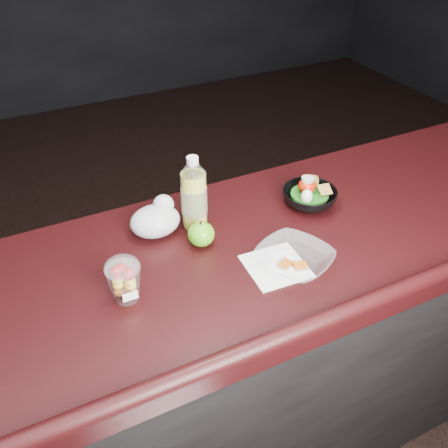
{
  "coord_description": "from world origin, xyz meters",
  "views": [
    {
      "loc": [
        -0.45,
        -0.68,
        1.94
      ],
      "look_at": [
        0.05,
        0.33,
        1.1
      ],
      "focal_mm": 40.0,
      "sensor_mm": 36.0,
      "label": 1
    }
  ],
  "objects_px": {
    "fruit_cup": "(124,279)",
    "snack_bowl": "(309,196)",
    "green_apple": "(201,234)",
    "lemonade_bottle": "(194,198)",
    "takeout_bowl": "(294,260)"
  },
  "relations": [
    {
      "from": "green_apple",
      "to": "lemonade_bottle",
      "type": "bearing_deg",
      "value": 77.06
    },
    {
      "from": "takeout_bowl",
      "to": "lemonade_bottle",
      "type": "bearing_deg",
      "value": 118.53
    },
    {
      "from": "fruit_cup",
      "to": "green_apple",
      "type": "relative_size",
      "value": 1.56
    },
    {
      "from": "green_apple",
      "to": "takeout_bowl",
      "type": "relative_size",
      "value": 0.31
    },
    {
      "from": "green_apple",
      "to": "snack_bowl",
      "type": "bearing_deg",
      "value": 4.74
    },
    {
      "from": "lemonade_bottle",
      "to": "takeout_bowl",
      "type": "xyz_separation_m",
      "value": [
        0.16,
        -0.3,
        -0.07
      ]
    },
    {
      "from": "lemonade_bottle",
      "to": "snack_bowl",
      "type": "height_order",
      "value": "lemonade_bottle"
    },
    {
      "from": "lemonade_bottle",
      "to": "green_apple",
      "type": "relative_size",
      "value": 2.87
    },
    {
      "from": "snack_bowl",
      "to": "takeout_bowl",
      "type": "distance_m",
      "value": 0.32
    },
    {
      "from": "snack_bowl",
      "to": "takeout_bowl",
      "type": "bearing_deg",
      "value": -131.63
    },
    {
      "from": "fruit_cup",
      "to": "takeout_bowl",
      "type": "height_order",
      "value": "fruit_cup"
    },
    {
      "from": "fruit_cup",
      "to": "snack_bowl",
      "type": "height_order",
      "value": "fruit_cup"
    },
    {
      "from": "lemonade_bottle",
      "to": "takeout_bowl",
      "type": "bearing_deg",
      "value": -61.47
    },
    {
      "from": "fruit_cup",
      "to": "takeout_bowl",
      "type": "xyz_separation_m",
      "value": [
        0.45,
        -0.09,
        -0.04
      ]
    },
    {
      "from": "green_apple",
      "to": "snack_bowl",
      "type": "xyz_separation_m",
      "value": [
        0.4,
        0.03,
        -0.0
      ]
    }
  ]
}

